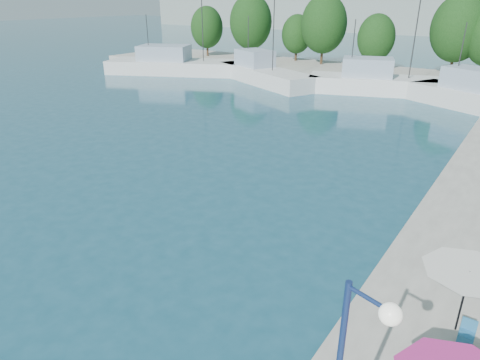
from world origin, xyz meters
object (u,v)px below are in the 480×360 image
Objects in this scene: trawler_01 at (184,66)px; umbrella_white at (468,279)px; trawler_02 at (263,74)px; trawler_03 at (386,84)px.

trawler_01 is 8.61× the size of umbrella_white.
trawler_01 is at bearing 140.58° from umbrella_white.
trawler_01 is at bearing -152.77° from trawler_02.
trawler_02 is (12.80, 0.44, 0.00)m from trawler_01.
trawler_01 is 53.29m from umbrella_white.
umbrella_white is (13.59, -36.53, 1.40)m from trawler_03.
trawler_02 is at bearing 169.29° from trawler_03.
trawler_01 and trawler_02 have the same top height.
trawler_03 is (14.77, 2.26, -0.00)m from trawler_02.
umbrella_white is at bearing -89.01° from trawler_03.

